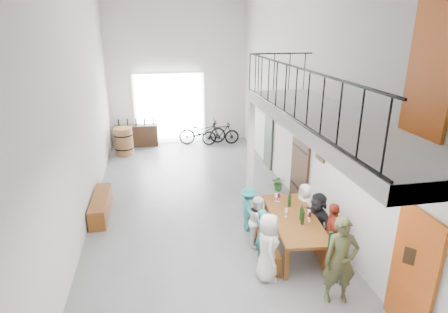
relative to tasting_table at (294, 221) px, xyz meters
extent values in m
plane|color=#5F5F61|center=(-1.76, 2.44, -0.71)|extent=(12.00, 12.00, 0.00)
plane|color=silver|center=(-1.76, 8.44, 2.04)|extent=(5.50, 0.00, 5.50)
plane|color=silver|center=(-1.76, -3.56, 2.04)|extent=(5.50, 0.00, 5.50)
plane|color=silver|center=(-4.51, 2.44, 2.04)|extent=(0.00, 12.00, 12.00)
plane|color=silver|center=(0.99, 2.44, 2.04)|extent=(0.00, 12.00, 12.00)
cube|color=white|center=(-2.16, 8.38, 0.69)|extent=(2.80, 0.08, 2.80)
cube|color=#AE4914|center=(0.94, -2.46, 0.34)|extent=(0.06, 0.95, 2.10)
cube|color=#3A2516|center=(0.94, 2.14, 0.29)|extent=(0.06, 1.10, 2.00)
cube|color=#2C362C|center=(0.94, 4.94, 0.29)|extent=(0.06, 0.80, 2.00)
cube|color=#AE4914|center=(0.94, -2.06, 3.39)|extent=(0.06, 0.90, 1.95)
cube|color=#3B2917|center=(0.96, 1.04, 1.19)|extent=(0.04, 0.45, 0.55)
cylinder|color=white|center=(0.95, 3.64, 1.69)|extent=(0.04, 0.28, 0.28)
cube|color=silver|center=(0.24, -0.76, 2.29)|extent=(1.50, 5.60, 0.25)
cube|color=black|center=(-0.49, -0.76, 3.27)|extent=(0.03, 5.60, 0.03)
cube|color=black|center=(-0.49, -0.76, 2.44)|extent=(0.03, 5.60, 0.03)
cube|color=black|center=(0.24, 2.02, 3.27)|extent=(1.50, 0.03, 0.03)
cube|color=silver|center=(-0.46, 1.99, 0.73)|extent=(0.14, 0.14, 2.88)
cube|color=brown|center=(0.00, 0.00, 0.05)|extent=(1.15, 2.36, 0.06)
cube|color=brown|center=(-0.48, -0.94, -0.34)|extent=(0.08, 0.08, 0.73)
cube|color=brown|center=(0.30, -1.01, -0.34)|extent=(0.08, 0.08, 0.73)
cube|color=brown|center=(-0.30, 1.01, -0.34)|extent=(0.08, 0.08, 0.73)
cube|color=brown|center=(0.48, 0.94, -0.34)|extent=(0.08, 0.08, 0.73)
cube|color=brown|center=(-0.61, 0.07, -0.49)|extent=(0.50, 1.92, 0.44)
cube|color=brown|center=(0.58, 0.07, -0.48)|extent=(0.48, 1.95, 0.44)
cylinder|color=black|center=(0.06, 0.48, 0.26)|extent=(0.07, 0.07, 0.35)
cylinder|color=black|center=(0.05, -0.31, 0.26)|extent=(0.07, 0.07, 0.35)
cylinder|color=black|center=(0.09, -0.14, 0.26)|extent=(0.07, 0.07, 0.35)
cube|color=brown|center=(-4.26, 2.41, -0.46)|extent=(0.40, 1.78, 0.50)
cylinder|color=brown|center=(-3.96, 7.13, -0.20)|extent=(0.68, 0.68, 1.02)
cylinder|color=black|center=(-3.96, 7.13, -0.45)|extent=(0.69, 0.69, 0.05)
cylinder|color=black|center=(-3.96, 7.13, 0.06)|extent=(0.69, 0.69, 0.05)
cube|color=#3A2516|center=(-3.51, 8.09, -0.28)|extent=(1.63, 0.48, 0.85)
cylinder|color=black|center=(-4.17, 8.05, 0.29)|extent=(0.06, 0.06, 0.28)
cylinder|color=black|center=(-3.83, 8.14, 0.29)|extent=(0.06, 0.06, 0.28)
cylinder|color=black|center=(-3.51, 8.08, 0.29)|extent=(0.06, 0.06, 0.28)
cylinder|color=black|center=(-3.18, 8.08, 0.29)|extent=(0.06, 0.06, 0.28)
cylinder|color=black|center=(-2.85, 8.12, 0.29)|extent=(0.06, 0.06, 0.28)
imported|color=white|center=(-0.83, -0.81, -0.03)|extent=(0.52, 0.72, 1.36)
imported|color=teal|center=(-0.74, -0.19, -0.14)|extent=(0.38, 0.47, 1.13)
imported|color=white|center=(-0.68, 0.36, -0.13)|extent=(0.60, 0.67, 1.15)
imported|color=teal|center=(-0.74, 0.97, -0.15)|extent=(0.47, 0.75, 1.10)
imported|color=#9F2C1B|center=(0.61, -0.51, -0.05)|extent=(0.54, 0.83, 1.30)
imported|color=black|center=(0.53, 0.04, -0.07)|extent=(0.72, 1.24, 1.27)
imported|color=white|center=(0.55, 0.78, -0.13)|extent=(0.48, 0.63, 1.16)
imported|color=#464929|center=(0.21, -1.63, 0.10)|extent=(0.65, 0.48, 1.62)
imported|color=#164F19|center=(0.69, 3.00, -0.48)|extent=(0.52, 0.49, 0.46)
imported|color=black|center=(-0.91, 7.92, -0.21)|extent=(1.91, 0.68, 1.00)
imported|color=black|center=(-0.21, 7.65, -0.25)|extent=(1.52, 0.44, 0.91)
camera|label=1|loc=(-2.76, -6.60, 3.93)|focal=30.00mm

